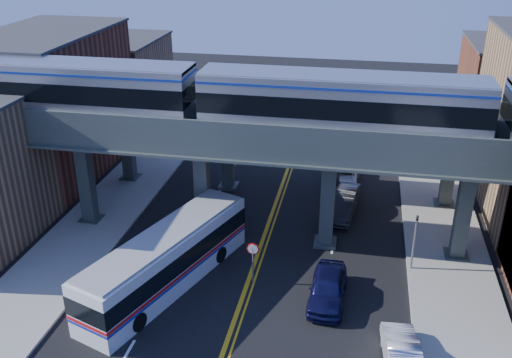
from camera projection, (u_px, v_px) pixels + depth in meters
ground at (236, 315)px, 29.93m from camera, size 120.00×120.00×0.00m
sidewalk_west at (111, 207)px, 40.78m from camera, size 5.00×70.00×0.16m
sidewalk_east at (444, 239)px, 36.83m from camera, size 5.00×70.00×0.16m
building_west_b at (52, 104)px, 45.05m from camera, size 8.00×14.00×11.00m
building_west_c at (120, 80)px, 57.27m from camera, size 8.00×10.00×8.00m
building_east_c at (510, 96)px, 50.70m from camera, size 8.00×10.00×9.00m
elevated_viaduct_near at (264, 145)px, 34.34m from camera, size 52.00×3.60×7.40m
elevated_viaduct_far at (281, 110)px, 40.58m from camera, size 52.00×3.60×7.40m
transit_train at (341, 103)px, 32.35m from camera, size 50.34×3.16×3.69m
stop_sign at (253, 256)px, 31.81m from camera, size 0.76×0.09×2.63m
traffic_signal at (415, 236)px, 32.73m from camera, size 0.15×0.18×4.10m
transit_bus at (167, 260)px, 31.76m from camera, size 6.71×12.40×3.14m
car_lane_a at (328, 288)px, 30.72m from camera, size 2.04×4.81×1.62m
car_lane_b at (342, 202)px, 39.75m from camera, size 2.44×5.52×1.76m
car_lane_c at (343, 176)px, 44.24m from camera, size 2.57×5.16×1.40m
car_lane_d at (344, 149)px, 49.02m from camera, size 2.79×5.62×1.57m
car_parked_curb at (402, 353)px, 26.26m from camera, size 1.92×4.53×1.45m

